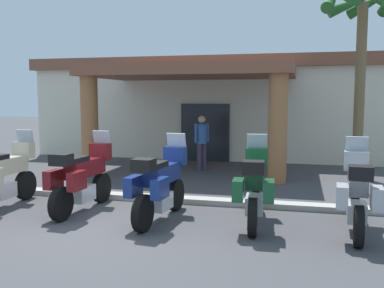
% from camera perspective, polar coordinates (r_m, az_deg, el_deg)
% --- Properties ---
extents(ground_plane, '(80.00, 80.00, 0.00)m').
position_cam_1_polar(ground_plane, '(8.00, -11.65, -10.98)').
color(ground_plane, '#424244').
extents(motel_building, '(14.36, 10.28, 3.85)m').
position_cam_1_polar(motel_building, '(18.79, 3.63, 5.00)').
color(motel_building, silver).
rests_on(motel_building, ground_plane).
extents(motorcycle_cream, '(0.70, 2.21, 1.61)m').
position_cam_1_polar(motorcycle_cream, '(10.04, -23.64, -3.79)').
color(motorcycle_cream, black).
rests_on(motorcycle_cream, ground_plane).
extents(motorcycle_maroon, '(0.73, 2.21, 1.61)m').
position_cam_1_polar(motorcycle_maroon, '(9.22, -14.22, -4.30)').
color(motorcycle_maroon, black).
rests_on(motorcycle_maroon, ground_plane).
extents(motorcycle_blue, '(0.74, 2.21, 1.61)m').
position_cam_1_polar(motorcycle_blue, '(8.30, -4.21, -5.28)').
color(motorcycle_blue, black).
rests_on(motorcycle_blue, ground_plane).
extents(motorcycle_green, '(0.72, 2.21, 1.61)m').
position_cam_1_polar(motorcycle_green, '(8.13, 8.21, -5.56)').
color(motorcycle_green, black).
rests_on(motorcycle_green, ground_plane).
extents(motorcycle_silver, '(0.73, 2.21, 1.61)m').
position_cam_1_polar(motorcycle_silver, '(8.04, 20.82, -6.04)').
color(motorcycle_silver, black).
rests_on(motorcycle_silver, ground_plane).
extents(pedestrian, '(0.39, 0.41, 1.76)m').
position_cam_1_polar(pedestrian, '(13.84, 1.28, 0.68)').
color(pedestrian, '#3F334C').
rests_on(pedestrian, ground_plane).
extents(palm_tree_near_portico, '(2.58, 2.59, 5.88)m').
position_cam_1_polar(palm_tree_near_portico, '(13.75, 21.36, 15.20)').
color(palm_tree_near_portico, brown).
rests_on(palm_tree_near_portico, ground_plane).
extents(curb_strip, '(10.83, 0.36, 0.12)m').
position_cam_1_polar(curb_strip, '(9.82, -1.50, -7.28)').
color(curb_strip, '#ADA89E').
rests_on(curb_strip, ground_plane).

